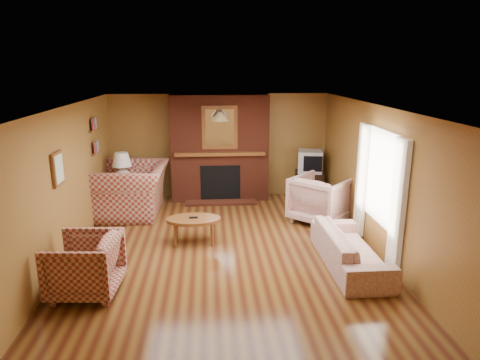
{
  "coord_description": "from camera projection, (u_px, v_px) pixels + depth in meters",
  "views": [
    {
      "loc": [
        -0.25,
        -6.57,
        3.02
      ],
      "look_at": [
        0.28,
        0.6,
        1.08
      ],
      "focal_mm": 32.0,
      "sensor_mm": 36.0,
      "label": 1
    }
  ],
  "objects": [
    {
      "name": "floor",
      "position": [
        226.0,
        252.0,
        7.13
      ],
      "size": [
        6.5,
        6.5,
        0.0
      ],
      "primitive_type": "plane",
      "color": "#421D0E",
      "rests_on": "ground"
    },
    {
      "name": "ceiling",
      "position": [
        224.0,
        107.0,
        6.51
      ],
      "size": [
        6.5,
        6.5,
        0.0
      ],
      "primitive_type": "plane",
      "rotation": [
        3.14,
        0.0,
        0.0
      ],
      "color": "white",
      "rests_on": "wall_back"
    },
    {
      "name": "wall_back",
      "position": [
        219.0,
        146.0,
        9.95
      ],
      "size": [
        6.5,
        0.0,
        6.5
      ],
      "primitive_type": "plane",
      "rotation": [
        1.57,
        0.0,
        0.0
      ],
      "color": "olive",
      "rests_on": "floor"
    },
    {
      "name": "wall_front",
      "position": [
        240.0,
        283.0,
        3.69
      ],
      "size": [
        6.5,
        0.0,
        6.5
      ],
      "primitive_type": "plane",
      "rotation": [
        -1.57,
        0.0,
        0.0
      ],
      "color": "olive",
      "rests_on": "floor"
    },
    {
      "name": "wall_left",
      "position": [
        64.0,
        186.0,
        6.64
      ],
      "size": [
        0.0,
        6.5,
        6.5
      ],
      "primitive_type": "plane",
      "rotation": [
        1.57,
        0.0,
        1.57
      ],
      "color": "olive",
      "rests_on": "floor"
    },
    {
      "name": "wall_right",
      "position": [
        377.0,
        180.0,
        7.0
      ],
      "size": [
        0.0,
        6.5,
        6.5
      ],
      "primitive_type": "plane",
      "rotation": [
        1.57,
        0.0,
        -1.57
      ],
      "color": "olive",
      "rests_on": "floor"
    },
    {
      "name": "fireplace",
      "position": [
        220.0,
        149.0,
        9.7
      ],
      "size": [
        2.2,
        0.82,
        2.4
      ],
      "color": "#5A2113",
      "rests_on": "floor"
    },
    {
      "name": "window_right",
      "position": [
        379.0,
        188.0,
        6.82
      ],
      "size": [
        0.1,
        1.85,
        2.0
      ],
      "color": "beige",
      "rests_on": "wall_right"
    },
    {
      "name": "bookshelf",
      "position": [
        96.0,
        137.0,
        8.35
      ],
      "size": [
        0.09,
        0.55,
        0.71
      ],
      "color": "brown",
      "rests_on": "wall_left"
    },
    {
      "name": "botanical_print",
      "position": [
        58.0,
        169.0,
        6.26
      ],
      "size": [
        0.05,
        0.4,
        0.5
      ],
      "color": "brown",
      "rests_on": "wall_left"
    },
    {
      "name": "pendant_light",
      "position": [
        220.0,
        116.0,
        8.83
      ],
      "size": [
        0.36,
        0.36,
        0.48
      ],
      "color": "black",
      "rests_on": "ceiling"
    },
    {
      "name": "plaid_loveseat",
      "position": [
        133.0,
        189.0,
        8.9
      ],
      "size": [
        1.45,
        1.65,
        1.04
      ],
      "primitive_type": "imported",
      "rotation": [
        0.0,
        0.0,
        -1.6
      ],
      "color": "maroon",
      "rests_on": "floor"
    },
    {
      "name": "plaid_armchair",
      "position": [
        85.0,
        265.0,
        5.76
      ],
      "size": [
        0.97,
        0.94,
        0.82
      ],
      "primitive_type": "imported",
      "rotation": [
        0.0,
        0.0,
        -1.65
      ],
      "color": "maroon",
      "rests_on": "floor"
    },
    {
      "name": "floral_sofa",
      "position": [
        350.0,
        248.0,
        6.59
      ],
      "size": [
        0.77,
        1.97,
        0.57
      ],
      "primitive_type": "imported",
      "rotation": [
        0.0,
        0.0,
        1.57
      ],
      "color": "beige",
      "rests_on": "floor"
    },
    {
      "name": "floral_armchair",
      "position": [
        321.0,
        199.0,
        8.43
      ],
      "size": [
        1.42,
        1.42,
        0.93
      ],
      "primitive_type": "imported",
      "rotation": [
        0.0,
        0.0,
        2.37
      ],
      "color": "beige",
      "rests_on": "floor"
    },
    {
      "name": "coffee_table",
      "position": [
        194.0,
        221.0,
        7.42
      ],
      "size": [
        0.94,
        0.58,
        0.48
      ],
      "color": "brown",
      "rests_on": "floor"
    },
    {
      "name": "side_table",
      "position": [
        124.0,
        196.0,
        9.27
      ],
      "size": [
        0.43,
        0.43,
        0.55
      ],
      "primitive_type": "cube",
      "rotation": [
        0.0,
        0.0,
        0.04
      ],
      "color": "brown",
      "rests_on": "floor"
    },
    {
      "name": "table_lamp",
      "position": [
        122.0,
        167.0,
        9.1
      ],
      "size": [
        0.41,
        0.41,
        0.68
      ],
      "color": "silver",
      "rests_on": "side_table"
    },
    {
      "name": "tv_stand",
      "position": [
        309.0,
        185.0,
        9.89
      ],
      "size": [
        0.65,
        0.6,
        0.65
      ],
      "primitive_type": "cube",
      "rotation": [
        0.0,
        0.0,
        -0.1
      ],
      "color": "black",
      "rests_on": "floor"
    },
    {
      "name": "crt_tv",
      "position": [
        310.0,
        161.0,
        9.74
      ],
      "size": [
        0.63,
        0.62,
        0.49
      ],
      "color": "#A6A8AD",
      "rests_on": "tv_stand"
    }
  ]
}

